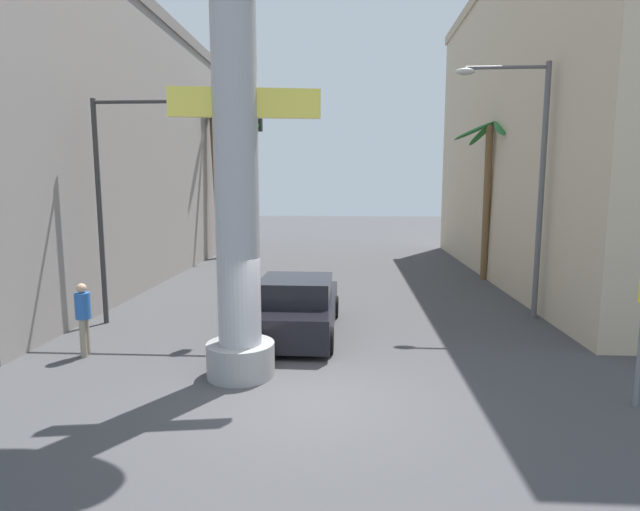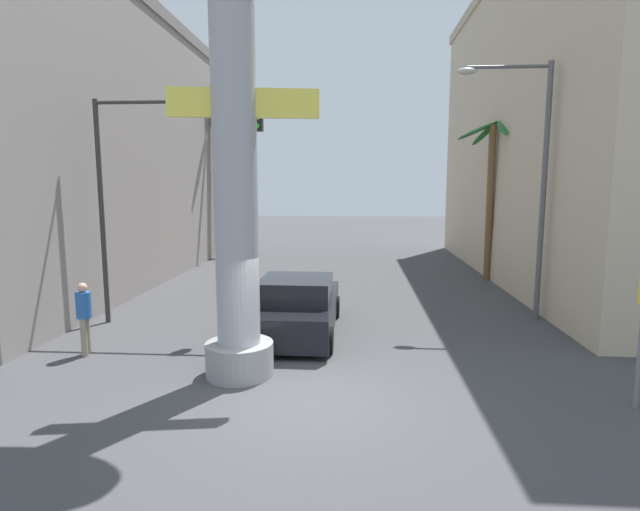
{
  "view_description": "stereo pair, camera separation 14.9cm",
  "coord_description": "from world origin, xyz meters",
  "px_view_note": "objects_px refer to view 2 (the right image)",
  "views": [
    {
      "loc": [
        0.71,
        -8.71,
        3.95
      ],
      "look_at": [
        0.0,
        3.48,
        2.23
      ],
      "focal_mm": 28.0,
      "sensor_mm": 36.0,
      "label": 1
    },
    {
      "loc": [
        0.86,
        -8.7,
        3.95
      ],
      "look_at": [
        0.0,
        3.48,
        2.23
      ],
      "focal_mm": 28.0,
      "sensor_mm": 36.0,
      "label": 2
    }
  ],
  "objects_px": {
    "car_lead": "(298,307)",
    "pedestrian_curb_left": "(84,313)",
    "neon_sign_pole": "(235,141)",
    "street_lamp": "(530,167)",
    "palm_tree_mid_right": "(494,167)",
    "palm_tree_far_left": "(220,170)",
    "traffic_light_mast": "(155,168)"
  },
  "relations": [
    {
      "from": "palm_tree_far_left",
      "to": "traffic_light_mast",
      "type": "bearing_deg",
      "value": -82.32
    },
    {
      "from": "neon_sign_pole",
      "to": "traffic_light_mast",
      "type": "bearing_deg",
      "value": 130.23
    },
    {
      "from": "street_lamp",
      "to": "pedestrian_curb_left",
      "type": "xyz_separation_m",
      "value": [
        -11.3,
        -4.1,
        -3.48
      ]
    },
    {
      "from": "car_lead",
      "to": "pedestrian_curb_left",
      "type": "height_order",
      "value": "pedestrian_curb_left"
    },
    {
      "from": "neon_sign_pole",
      "to": "palm_tree_far_left",
      "type": "xyz_separation_m",
      "value": [
        -4.94,
        16.92,
        -0.03
      ]
    },
    {
      "from": "pedestrian_curb_left",
      "to": "street_lamp",
      "type": "bearing_deg",
      "value": 19.93
    },
    {
      "from": "traffic_light_mast",
      "to": "palm_tree_mid_right",
      "type": "distance_m",
      "value": 13.38
    },
    {
      "from": "street_lamp",
      "to": "pedestrian_curb_left",
      "type": "bearing_deg",
      "value": -160.07
    },
    {
      "from": "neon_sign_pole",
      "to": "car_lead",
      "type": "xyz_separation_m",
      "value": [
        0.87,
        3.08,
        -4.12
      ]
    },
    {
      "from": "palm_tree_far_left",
      "to": "neon_sign_pole",
      "type": "bearing_deg",
      "value": -73.71
    },
    {
      "from": "palm_tree_far_left",
      "to": "palm_tree_mid_right",
      "type": "distance_m",
      "value": 14.17
    },
    {
      "from": "traffic_light_mast",
      "to": "palm_tree_far_left",
      "type": "distance_m",
      "value": 13.3
    },
    {
      "from": "neon_sign_pole",
      "to": "pedestrian_curb_left",
      "type": "xyz_separation_m",
      "value": [
        -3.89,
        0.97,
        -3.81
      ]
    },
    {
      "from": "car_lead",
      "to": "palm_tree_far_left",
      "type": "bearing_deg",
      "value": 112.77
    },
    {
      "from": "traffic_light_mast",
      "to": "pedestrian_curb_left",
      "type": "xyz_separation_m",
      "value": [
        -0.72,
        -2.77,
        -3.42
      ]
    },
    {
      "from": "palm_tree_mid_right",
      "to": "pedestrian_curb_left",
      "type": "relative_size",
      "value": 3.82
    },
    {
      "from": "street_lamp",
      "to": "palm_tree_mid_right",
      "type": "height_order",
      "value": "street_lamp"
    },
    {
      "from": "neon_sign_pole",
      "to": "car_lead",
      "type": "bearing_deg",
      "value": 74.3
    },
    {
      "from": "neon_sign_pole",
      "to": "traffic_light_mast",
      "type": "relative_size",
      "value": 1.73
    },
    {
      "from": "traffic_light_mast",
      "to": "pedestrian_curb_left",
      "type": "distance_m",
      "value": 4.46
    },
    {
      "from": "palm_tree_mid_right",
      "to": "street_lamp",
      "type": "bearing_deg",
      "value": -95.43
    },
    {
      "from": "palm_tree_mid_right",
      "to": "pedestrian_curb_left",
      "type": "bearing_deg",
      "value": -139.48
    },
    {
      "from": "car_lead",
      "to": "pedestrian_curb_left",
      "type": "bearing_deg",
      "value": -156.12
    },
    {
      "from": "car_lead",
      "to": "palm_tree_far_left",
      "type": "height_order",
      "value": "palm_tree_far_left"
    },
    {
      "from": "car_lead",
      "to": "pedestrian_curb_left",
      "type": "distance_m",
      "value": 5.21
    },
    {
      "from": "palm_tree_mid_right",
      "to": "pedestrian_curb_left",
      "type": "height_order",
      "value": "palm_tree_mid_right"
    },
    {
      "from": "street_lamp",
      "to": "car_lead",
      "type": "bearing_deg",
      "value": -163.07
    },
    {
      "from": "neon_sign_pole",
      "to": "street_lamp",
      "type": "distance_m",
      "value": 8.99
    },
    {
      "from": "neon_sign_pole",
      "to": "traffic_light_mast",
      "type": "height_order",
      "value": "neon_sign_pole"
    },
    {
      "from": "street_lamp",
      "to": "car_lead",
      "type": "height_order",
      "value": "street_lamp"
    },
    {
      "from": "neon_sign_pole",
      "to": "street_lamp",
      "type": "relative_size",
      "value": 1.47
    },
    {
      "from": "street_lamp",
      "to": "traffic_light_mast",
      "type": "distance_m",
      "value": 10.66
    }
  ]
}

